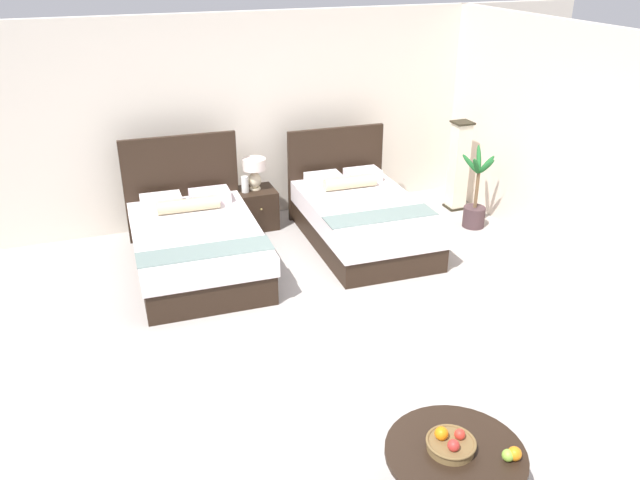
{
  "coord_description": "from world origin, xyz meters",
  "views": [
    {
      "loc": [
        -1.99,
        -4.74,
        3.39
      ],
      "look_at": [
        -0.02,
        0.53,
        0.76
      ],
      "focal_mm": 36.04,
      "sensor_mm": 36.0,
      "label": 1
    }
  ],
  "objects_px": {
    "potted_palm": "(475,206)",
    "loose_apple": "(508,455)",
    "table_lamp": "(254,169)",
    "bed_near_corner": "(362,218)",
    "bed_near_window": "(196,243)",
    "loose_orange": "(515,454)",
    "coffee_table": "(454,463)",
    "vase": "(245,184)",
    "nightstand": "(256,208)",
    "floor_lamp_corner": "(458,166)",
    "fruit_bowl": "(451,443)"
  },
  "relations": [
    {
      "from": "coffee_table",
      "to": "loose_orange",
      "type": "height_order",
      "value": "loose_orange"
    },
    {
      "from": "bed_near_window",
      "to": "floor_lamp_corner",
      "type": "bearing_deg",
      "value": 8.55
    },
    {
      "from": "vase",
      "to": "loose_apple",
      "type": "height_order",
      "value": "vase"
    },
    {
      "from": "bed_near_corner",
      "to": "fruit_bowl",
      "type": "height_order",
      "value": "bed_near_corner"
    },
    {
      "from": "vase",
      "to": "loose_apple",
      "type": "xyz_separation_m",
      "value": [
        0.42,
        -4.98,
        -0.16
      ]
    },
    {
      "from": "loose_orange",
      "to": "potted_palm",
      "type": "bearing_deg",
      "value": 59.95
    },
    {
      "from": "nightstand",
      "to": "loose_orange",
      "type": "bearing_deg",
      "value": -86.42
    },
    {
      "from": "nightstand",
      "to": "vase",
      "type": "bearing_deg",
      "value": -164.6
    },
    {
      "from": "table_lamp",
      "to": "potted_palm",
      "type": "relative_size",
      "value": 0.39
    },
    {
      "from": "bed_near_corner",
      "to": "nightstand",
      "type": "xyz_separation_m",
      "value": [
        -1.08,
        0.92,
        -0.06
      ]
    },
    {
      "from": "loose_apple",
      "to": "potted_palm",
      "type": "bearing_deg",
      "value": 59.45
    },
    {
      "from": "loose_apple",
      "to": "loose_orange",
      "type": "height_order",
      "value": "loose_orange"
    },
    {
      "from": "bed_near_window",
      "to": "loose_orange",
      "type": "relative_size",
      "value": 23.24
    },
    {
      "from": "table_lamp",
      "to": "bed_near_corner",
      "type": "bearing_deg",
      "value": -40.93
    },
    {
      "from": "nightstand",
      "to": "vase",
      "type": "xyz_separation_m",
      "value": [
        -0.15,
        -0.04,
        0.36
      ]
    },
    {
      "from": "floor_lamp_corner",
      "to": "fruit_bowl",
      "type": "bearing_deg",
      "value": -121.97
    },
    {
      "from": "bed_near_corner",
      "to": "potted_palm",
      "type": "xyz_separation_m",
      "value": [
        1.57,
        -0.08,
        -0.03
      ]
    },
    {
      "from": "bed_near_corner",
      "to": "loose_orange",
      "type": "relative_size",
      "value": 23.01
    },
    {
      "from": "nightstand",
      "to": "table_lamp",
      "type": "bearing_deg",
      "value": 90.0
    },
    {
      "from": "fruit_bowl",
      "to": "bed_near_corner",
      "type": "bearing_deg",
      "value": 74.22
    },
    {
      "from": "nightstand",
      "to": "floor_lamp_corner",
      "type": "height_order",
      "value": "floor_lamp_corner"
    },
    {
      "from": "bed_near_window",
      "to": "vase",
      "type": "height_order",
      "value": "bed_near_window"
    },
    {
      "from": "bed_near_corner",
      "to": "potted_palm",
      "type": "distance_m",
      "value": 1.57
    },
    {
      "from": "vase",
      "to": "loose_orange",
      "type": "height_order",
      "value": "vase"
    },
    {
      "from": "nightstand",
      "to": "loose_apple",
      "type": "bearing_deg",
      "value": -86.91
    },
    {
      "from": "coffee_table",
      "to": "vase",
      "type": "bearing_deg",
      "value": 91.8
    },
    {
      "from": "bed_near_corner",
      "to": "loose_orange",
      "type": "distance_m",
      "value": 4.18
    },
    {
      "from": "table_lamp",
      "to": "vase",
      "type": "xyz_separation_m",
      "value": [
        -0.15,
        -0.06,
        -0.16
      ]
    },
    {
      "from": "nightstand",
      "to": "loose_apple",
      "type": "xyz_separation_m",
      "value": [
        0.27,
        -5.02,
        0.19
      ]
    },
    {
      "from": "floor_lamp_corner",
      "to": "potted_palm",
      "type": "bearing_deg",
      "value": -100.21
    },
    {
      "from": "vase",
      "to": "potted_palm",
      "type": "xyz_separation_m",
      "value": [
        2.79,
        -0.95,
        -0.32
      ]
    },
    {
      "from": "vase",
      "to": "floor_lamp_corner",
      "type": "xyz_separation_m",
      "value": [
        2.91,
        -0.31,
        -0.0
      ]
    },
    {
      "from": "bed_near_window",
      "to": "table_lamp",
      "type": "xyz_separation_m",
      "value": [
        0.95,
        0.93,
        0.46
      ]
    },
    {
      "from": "vase",
      "to": "loose_apple",
      "type": "bearing_deg",
      "value": -85.22
    },
    {
      "from": "potted_palm",
      "to": "loose_apple",
      "type": "bearing_deg",
      "value": -120.55
    },
    {
      "from": "vase",
      "to": "bed_near_window",
      "type": "bearing_deg",
      "value": -132.69
    },
    {
      "from": "table_lamp",
      "to": "loose_apple",
      "type": "xyz_separation_m",
      "value": [
        0.27,
        -5.04,
        -0.33
      ]
    },
    {
      "from": "vase",
      "to": "coffee_table",
      "type": "relative_size",
      "value": 0.23
    },
    {
      "from": "coffee_table",
      "to": "potted_palm",
      "type": "distance_m",
      "value": 4.66
    },
    {
      "from": "loose_apple",
      "to": "bed_near_window",
      "type": "bearing_deg",
      "value": 106.51
    },
    {
      "from": "bed_near_window",
      "to": "loose_apple",
      "type": "height_order",
      "value": "bed_near_window"
    },
    {
      "from": "floor_lamp_corner",
      "to": "bed_near_window",
      "type": "bearing_deg",
      "value": -171.45
    },
    {
      "from": "bed_near_corner",
      "to": "nightstand",
      "type": "bearing_deg",
      "value": 139.69
    },
    {
      "from": "vase",
      "to": "loose_orange",
      "type": "distance_m",
      "value": 5.01
    },
    {
      "from": "loose_orange",
      "to": "coffee_table",
      "type": "bearing_deg",
      "value": 148.87
    },
    {
      "from": "vase",
      "to": "potted_palm",
      "type": "relative_size",
      "value": 0.2
    },
    {
      "from": "coffee_table",
      "to": "floor_lamp_corner",
      "type": "relative_size",
      "value": 0.75
    },
    {
      "from": "table_lamp",
      "to": "fruit_bowl",
      "type": "bearing_deg",
      "value": -90.22
    },
    {
      "from": "fruit_bowl",
      "to": "loose_apple",
      "type": "relative_size",
      "value": 4.09
    },
    {
      "from": "potted_palm",
      "to": "loose_orange",
      "type": "bearing_deg",
      "value": -120.05
    }
  ]
}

